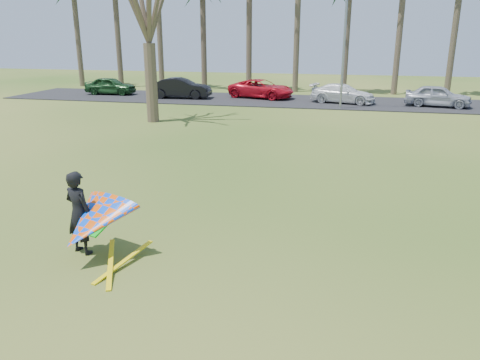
% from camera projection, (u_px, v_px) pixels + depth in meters
% --- Properties ---
extents(ground, '(100.00, 100.00, 0.00)m').
position_uv_depth(ground, '(219.00, 254.00, 10.34)').
color(ground, '#1B4910').
rests_on(ground, ground).
extents(parking_strip, '(46.00, 7.00, 0.06)m').
position_uv_depth(parking_strip, '(313.00, 101.00, 33.57)').
color(parking_strip, black).
rests_on(parking_strip, ground).
extents(streetlight, '(2.28, 0.18, 8.00)m').
position_uv_depth(streetlight, '(347.00, 37.00, 28.99)').
color(streetlight, gray).
rests_on(streetlight, ground).
extents(car_0, '(4.03, 1.76, 1.35)m').
position_uv_depth(car_0, '(111.00, 86.00, 37.14)').
color(car_0, '#1A421D').
rests_on(car_0, parking_strip).
extents(car_1, '(4.62, 1.93, 1.49)m').
position_uv_depth(car_1, '(181.00, 88.00, 34.93)').
color(car_1, black).
rests_on(car_1, parking_strip).
extents(car_2, '(5.35, 3.56, 1.36)m').
position_uv_depth(car_2, '(261.00, 89.00, 35.04)').
color(car_2, red).
rests_on(car_2, parking_strip).
extents(car_3, '(4.71, 2.70, 1.29)m').
position_uv_depth(car_3, '(343.00, 94.00, 32.54)').
color(car_3, white).
rests_on(car_3, parking_strip).
extents(car_4, '(4.37, 2.42, 1.41)m').
position_uv_depth(car_4, '(438.00, 96.00, 30.82)').
color(car_4, '#A3A6B0').
rests_on(car_4, parking_strip).
extents(kite_flyer, '(2.13, 2.39, 2.04)m').
position_uv_depth(kite_flyer, '(90.00, 221.00, 9.88)').
color(kite_flyer, black).
rests_on(kite_flyer, ground).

